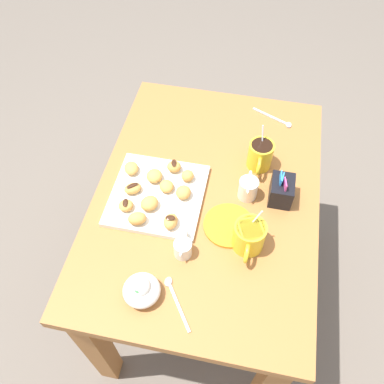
# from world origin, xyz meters

# --- Properties ---
(ground_plane) EXTENTS (8.00, 8.00, 0.00)m
(ground_plane) POSITION_xyz_m (0.00, 0.00, 0.00)
(ground_plane) COLOR #665B51
(dining_table) EXTENTS (0.99, 0.71, 0.72)m
(dining_table) POSITION_xyz_m (0.00, 0.00, 0.58)
(dining_table) COLOR #A36633
(dining_table) RESTS_ON ground_plane
(pastry_plate_square) EXTENTS (0.29, 0.29, 0.02)m
(pastry_plate_square) POSITION_xyz_m (0.04, -0.15, 0.73)
(pastry_plate_square) COLOR silver
(pastry_plate_square) RESTS_ON dining_table
(coffee_mug_yellow_left) EXTENTS (0.12, 0.08, 0.15)m
(coffee_mug_yellow_left) POSITION_xyz_m (-0.15, 0.15, 0.77)
(coffee_mug_yellow_left) COLOR yellow
(coffee_mug_yellow_left) RESTS_ON dining_table
(coffee_mug_yellow_right) EXTENTS (0.13, 0.09, 0.14)m
(coffee_mug_yellow_right) POSITION_xyz_m (0.16, 0.15, 0.77)
(coffee_mug_yellow_right) COLOR yellow
(coffee_mug_yellow_right) RESTS_ON dining_table
(cream_pitcher_white) EXTENTS (0.10, 0.06, 0.07)m
(cream_pitcher_white) POSITION_xyz_m (-0.02, 0.13, 0.76)
(cream_pitcher_white) COLOR silver
(cream_pitcher_white) RESTS_ON dining_table
(sugar_caddy) EXTENTS (0.09, 0.07, 0.11)m
(sugar_caddy) POSITION_xyz_m (-0.03, 0.23, 0.76)
(sugar_caddy) COLOR black
(sugar_caddy) RESTS_ON dining_table
(ice_cream_bowl) EXTENTS (0.10, 0.10, 0.08)m
(ice_cream_bowl) POSITION_xyz_m (0.37, -0.11, 0.75)
(ice_cream_bowl) COLOR silver
(ice_cream_bowl) RESTS_ON dining_table
(chocolate_sauce_pitcher) EXTENTS (0.09, 0.05, 0.06)m
(chocolate_sauce_pitcher) POSITION_xyz_m (0.22, -0.03, 0.75)
(chocolate_sauce_pitcher) COLOR silver
(chocolate_sauce_pitcher) RESTS_ON dining_table
(saucer_orange_left) EXTENTS (0.16, 0.16, 0.01)m
(saucer_orange_left) POSITION_xyz_m (0.11, 0.09, 0.73)
(saucer_orange_left) COLOR orange
(saucer_orange_left) RESTS_ON dining_table
(loose_spoon_near_saucer) EXTENTS (0.14, 0.10, 0.01)m
(loose_spoon_near_saucer) POSITION_xyz_m (0.36, -0.02, 0.72)
(loose_spoon_near_saucer) COLOR silver
(loose_spoon_near_saucer) RESTS_ON dining_table
(loose_spoon_by_plate) EXTENTS (0.08, 0.15, 0.01)m
(loose_spoon_by_plate) POSITION_xyz_m (-0.38, 0.19, 0.72)
(loose_spoon_by_plate) COLOR silver
(loose_spoon_by_plate) RESTS_ON dining_table
(beignet_0) EXTENTS (0.05, 0.05, 0.03)m
(beignet_0) POSITION_xyz_m (-0.03, -0.07, 0.75)
(beignet_0) COLOR #D19347
(beignet_0) RESTS_ON pastry_plate_square
(beignet_1) EXTENTS (0.07, 0.07, 0.03)m
(beignet_1) POSITION_xyz_m (-0.03, -0.26, 0.75)
(beignet_1) COLOR #D19347
(beignet_1) RESTS_ON pastry_plate_square
(beignet_2) EXTENTS (0.06, 0.06, 0.03)m
(beignet_2) POSITION_xyz_m (0.02, -0.13, 0.75)
(beignet_2) COLOR #D19347
(beignet_2) RESTS_ON pastry_plate_square
(beignet_3) EXTENTS (0.05, 0.06, 0.03)m
(beignet_3) POSITION_xyz_m (0.11, -0.23, 0.75)
(beignet_3) COLOR #D19347
(beignet_3) RESTS_ON pastry_plate_square
(chocolate_drizzle_3) EXTENTS (0.03, 0.02, 0.00)m
(chocolate_drizzle_3) POSITION_xyz_m (0.11, -0.23, 0.77)
(chocolate_drizzle_3) COLOR #381E11
(chocolate_drizzle_3) RESTS_ON beignet_3
(beignet_4) EXTENTS (0.06, 0.06, 0.03)m
(beignet_4) POSITION_xyz_m (-0.01, -0.18, 0.75)
(beignet_4) COLOR #D19347
(beignet_4) RESTS_ON pastry_plate_square
(beignet_5) EXTENTS (0.06, 0.07, 0.03)m
(beignet_5) POSITION_xyz_m (0.05, -0.23, 0.75)
(beignet_5) COLOR #D19347
(beignet_5) RESTS_ON pastry_plate_square
(chocolate_drizzle_5) EXTENTS (0.04, 0.04, 0.00)m
(chocolate_drizzle_5) POSITION_xyz_m (0.05, -0.23, 0.77)
(chocolate_drizzle_5) COLOR #381E11
(chocolate_drizzle_5) RESTS_ON beignet_5
(beignet_6) EXTENTS (0.04, 0.05, 0.03)m
(beignet_6) POSITION_xyz_m (-0.06, -0.12, 0.75)
(beignet_6) COLOR #D19347
(beignet_6) RESTS_ON pastry_plate_square
(chocolate_drizzle_6) EXTENTS (0.03, 0.02, 0.00)m
(chocolate_drizzle_6) POSITION_xyz_m (-0.06, -0.12, 0.77)
(chocolate_drizzle_6) COLOR #381E11
(chocolate_drizzle_6) RESTS_ON beignet_6
(beignet_7) EXTENTS (0.08, 0.07, 0.04)m
(beignet_7) POSITION_xyz_m (0.09, -0.16, 0.75)
(beignet_7) COLOR #D19347
(beignet_7) RESTS_ON pastry_plate_square
(beignet_8) EXTENTS (0.06, 0.07, 0.04)m
(beignet_8) POSITION_xyz_m (0.15, -0.18, 0.75)
(beignet_8) COLOR #D19347
(beignet_8) RESTS_ON pastry_plate_square
(beignet_9) EXTENTS (0.06, 0.05, 0.04)m
(beignet_9) POSITION_xyz_m (0.03, -0.07, 0.75)
(beignet_9) COLOR #D19347
(beignet_9) RESTS_ON pastry_plate_square
(beignet_10) EXTENTS (0.06, 0.04, 0.04)m
(beignet_10) POSITION_xyz_m (0.14, -0.08, 0.75)
(beignet_10) COLOR #D19347
(beignet_10) RESTS_ON pastry_plate_square
(chocolate_drizzle_10) EXTENTS (0.02, 0.03, 0.00)m
(chocolate_drizzle_10) POSITION_xyz_m (0.14, -0.08, 0.77)
(chocolate_drizzle_10) COLOR #381E11
(chocolate_drizzle_10) RESTS_ON beignet_10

